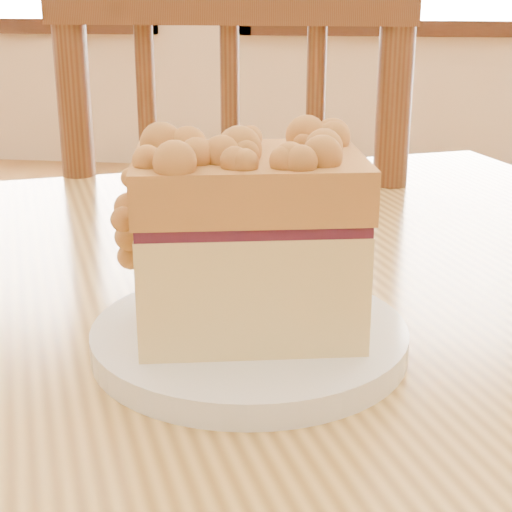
% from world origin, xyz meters
% --- Properties ---
extents(cafe_table_main, '(1.32, 1.14, 0.75)m').
position_xyz_m(cafe_table_main, '(-0.10, 0.21, 0.64)').
color(cafe_table_main, tan).
rests_on(cafe_table_main, ground).
extents(cafe_chair_main, '(0.45, 0.45, 1.00)m').
position_xyz_m(cafe_chair_main, '(-0.05, 0.72, 0.50)').
color(cafe_chair_main, '#573218').
rests_on(cafe_chair_main, ground).
extents(plate, '(0.19, 0.19, 0.02)m').
position_xyz_m(plate, '(0.04, 0.12, 0.76)').
color(plate, white).
rests_on(plate, cafe_table_main).
extents(cake_slice, '(0.15, 0.12, 0.12)m').
position_xyz_m(cake_slice, '(0.04, 0.12, 0.83)').
color(cake_slice, '#FCE48E').
rests_on(cake_slice, plate).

